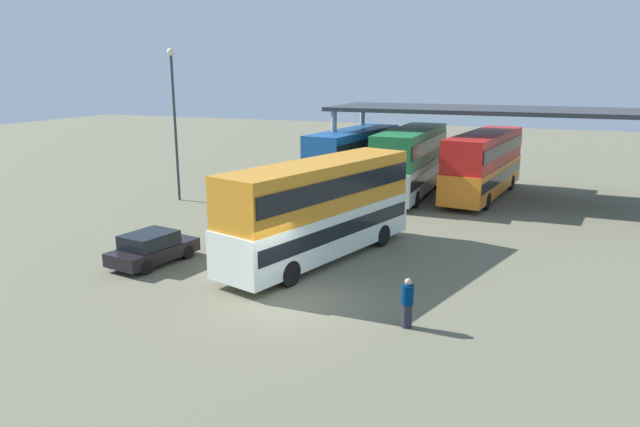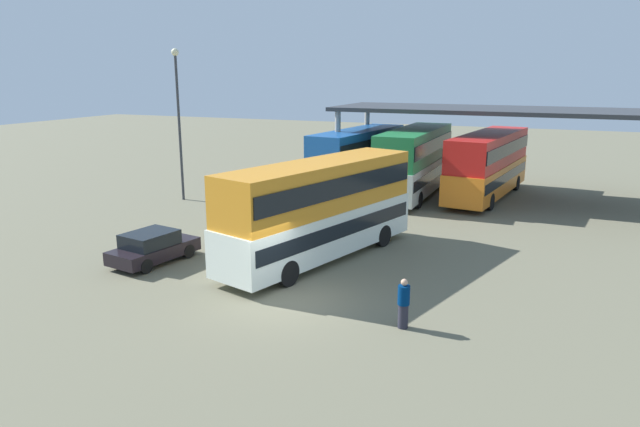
{
  "view_description": "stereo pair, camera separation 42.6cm",
  "coord_description": "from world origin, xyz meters",
  "px_view_note": "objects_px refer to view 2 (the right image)",
  "views": [
    {
      "loc": [
        7.68,
        -17.01,
        7.78
      ],
      "look_at": [
        -0.85,
        4.66,
        2.0
      ],
      "focal_mm": 32.02,
      "sensor_mm": 36.0,
      "label": 1
    },
    {
      "loc": [
        8.07,
        -16.85,
        7.78
      ],
      "look_at": [
        -0.85,
        4.66,
        2.0
      ],
      "focal_mm": 32.02,
      "sensor_mm": 36.0,
      "label": 2
    }
  ],
  "objects_px": {
    "parked_hatchback": "(153,247)",
    "lamppost_tall": "(178,109)",
    "double_decker_main": "(320,207)",
    "double_decker_mid_row": "(415,160)",
    "double_decker_near_canopy": "(358,157)",
    "double_decker_far_right": "(488,163)",
    "pedestrian_waiting": "(404,304)"
  },
  "relations": [
    {
      "from": "double_decker_main",
      "to": "double_decker_near_canopy",
      "type": "bearing_deg",
      "value": 29.2
    },
    {
      "from": "double_decker_main",
      "to": "double_decker_near_canopy",
      "type": "height_order",
      "value": "double_decker_main"
    },
    {
      "from": "double_decker_mid_row",
      "to": "double_decker_far_right",
      "type": "bearing_deg",
      "value": -72.06
    },
    {
      "from": "pedestrian_waiting",
      "to": "parked_hatchback",
      "type": "bearing_deg",
      "value": -20.51
    },
    {
      "from": "double_decker_mid_row",
      "to": "pedestrian_waiting",
      "type": "height_order",
      "value": "double_decker_mid_row"
    },
    {
      "from": "double_decker_mid_row",
      "to": "double_decker_main",
      "type": "bearing_deg",
      "value": 178.58
    },
    {
      "from": "parked_hatchback",
      "to": "lamppost_tall",
      "type": "height_order",
      "value": "lamppost_tall"
    },
    {
      "from": "double_decker_near_canopy",
      "to": "double_decker_far_right",
      "type": "relative_size",
      "value": 0.94
    },
    {
      "from": "double_decker_main",
      "to": "pedestrian_waiting",
      "type": "relative_size",
      "value": 6.63
    },
    {
      "from": "parked_hatchback",
      "to": "double_decker_far_right",
      "type": "distance_m",
      "value": 21.85
    },
    {
      "from": "double_decker_mid_row",
      "to": "pedestrian_waiting",
      "type": "distance_m",
      "value": 19.97
    },
    {
      "from": "double_decker_near_canopy",
      "to": "double_decker_mid_row",
      "type": "xyz_separation_m",
      "value": [
        3.95,
        -0.45,
        0.12
      ]
    },
    {
      "from": "double_decker_main",
      "to": "double_decker_mid_row",
      "type": "bearing_deg",
      "value": 13.79
    },
    {
      "from": "double_decker_main",
      "to": "parked_hatchback",
      "type": "distance_m",
      "value": 7.21
    },
    {
      "from": "double_decker_far_right",
      "to": "pedestrian_waiting",
      "type": "xyz_separation_m",
      "value": [
        -0.07,
        -20.75,
        -1.45
      ]
    },
    {
      "from": "double_decker_main",
      "to": "parked_hatchback",
      "type": "relative_size",
      "value": 2.68
    },
    {
      "from": "double_decker_main",
      "to": "lamppost_tall",
      "type": "height_order",
      "value": "lamppost_tall"
    },
    {
      "from": "double_decker_main",
      "to": "double_decker_mid_row",
      "type": "height_order",
      "value": "double_decker_mid_row"
    },
    {
      "from": "parked_hatchback",
      "to": "double_decker_near_canopy",
      "type": "distance_m",
      "value": 18.05
    },
    {
      "from": "double_decker_main",
      "to": "parked_hatchback",
      "type": "xyz_separation_m",
      "value": [
        -6.28,
        -3.15,
        -1.63
      ]
    },
    {
      "from": "double_decker_main",
      "to": "pedestrian_waiting",
      "type": "bearing_deg",
      "value": -120.16
    },
    {
      "from": "double_decker_mid_row",
      "to": "lamppost_tall",
      "type": "xyz_separation_m",
      "value": [
        -13.1,
        -6.59,
        3.29
      ]
    },
    {
      "from": "parked_hatchback",
      "to": "lamppost_tall",
      "type": "bearing_deg",
      "value": 39.8
    },
    {
      "from": "double_decker_far_right",
      "to": "pedestrian_waiting",
      "type": "relative_size",
      "value": 6.88
    },
    {
      "from": "double_decker_near_canopy",
      "to": "pedestrian_waiting",
      "type": "xyz_separation_m",
      "value": [
        8.28,
        -19.88,
        -1.43
      ]
    },
    {
      "from": "double_decker_mid_row",
      "to": "double_decker_far_right",
      "type": "height_order",
      "value": "double_decker_mid_row"
    },
    {
      "from": "double_decker_far_right",
      "to": "lamppost_tall",
      "type": "bearing_deg",
      "value": 122.55
    },
    {
      "from": "double_decker_main",
      "to": "double_decker_far_right",
      "type": "bearing_deg",
      "value": -1.67
    },
    {
      "from": "parked_hatchback",
      "to": "double_decker_mid_row",
      "type": "distance_m",
      "value": 18.7
    },
    {
      "from": "double_decker_near_canopy",
      "to": "double_decker_far_right",
      "type": "bearing_deg",
      "value": -76.91
    },
    {
      "from": "double_decker_near_canopy",
      "to": "double_decker_far_right",
      "type": "xyz_separation_m",
      "value": [
        8.35,
        0.87,
        0.01
      ]
    },
    {
      "from": "lamppost_tall",
      "to": "double_decker_mid_row",
      "type": "bearing_deg",
      "value": 26.71
    }
  ]
}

